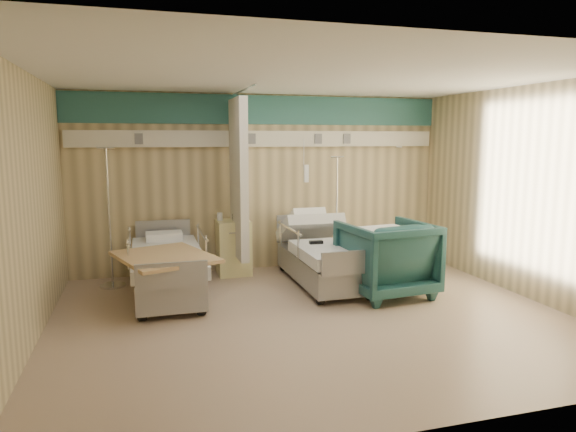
{
  "coord_description": "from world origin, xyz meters",
  "views": [
    {
      "loc": [
        -1.88,
        -5.55,
        2.1
      ],
      "look_at": [
        -0.12,
        0.6,
        1.14
      ],
      "focal_mm": 32.0,
      "sensor_mm": 36.0,
      "label": 1
    }
  ],
  "objects_px": {
    "bed_left": "(168,274)",
    "bedside_cabinet": "(234,247)",
    "visitor_armchair": "(386,258)",
    "bed_right": "(323,263)",
    "iv_stand_right": "(336,246)",
    "iv_stand_left": "(111,259)"
  },
  "relations": [
    {
      "from": "bed_right",
      "to": "bedside_cabinet",
      "type": "relative_size",
      "value": 2.54
    },
    {
      "from": "bedside_cabinet",
      "to": "iv_stand_left",
      "type": "height_order",
      "value": "iv_stand_left"
    },
    {
      "from": "bed_left",
      "to": "iv_stand_right",
      "type": "distance_m",
      "value": 2.8
    },
    {
      "from": "bed_right",
      "to": "visitor_armchair",
      "type": "xyz_separation_m",
      "value": [
        0.65,
        -0.72,
        0.19
      ]
    },
    {
      "from": "bed_right",
      "to": "bed_left",
      "type": "relative_size",
      "value": 1.0
    },
    {
      "from": "bed_left",
      "to": "bedside_cabinet",
      "type": "distance_m",
      "value": 1.39
    },
    {
      "from": "bed_left",
      "to": "visitor_armchair",
      "type": "bearing_deg",
      "value": -14.23
    },
    {
      "from": "bed_right",
      "to": "iv_stand_right",
      "type": "relative_size",
      "value": 1.18
    },
    {
      "from": "bed_right",
      "to": "iv_stand_left",
      "type": "distance_m",
      "value": 3.03
    },
    {
      "from": "bedside_cabinet",
      "to": "iv_stand_right",
      "type": "distance_m",
      "value": 1.66
    },
    {
      "from": "iv_stand_left",
      "to": "bed_right",
      "type": "bearing_deg",
      "value": -13.38
    },
    {
      "from": "visitor_armchair",
      "to": "iv_stand_right",
      "type": "distance_m",
      "value": 1.49
    },
    {
      "from": "bed_right",
      "to": "iv_stand_right",
      "type": "height_order",
      "value": "iv_stand_right"
    },
    {
      "from": "bed_left",
      "to": "bedside_cabinet",
      "type": "bearing_deg",
      "value": 40.6
    },
    {
      "from": "bed_left",
      "to": "bed_right",
      "type": "bearing_deg",
      "value": 0.0
    },
    {
      "from": "iv_stand_left",
      "to": "bedside_cabinet",
      "type": "bearing_deg",
      "value": 6.34
    },
    {
      "from": "bed_right",
      "to": "bedside_cabinet",
      "type": "xyz_separation_m",
      "value": [
        -1.15,
        0.9,
        0.11
      ]
    },
    {
      "from": "iv_stand_right",
      "to": "iv_stand_left",
      "type": "xyz_separation_m",
      "value": [
        -3.44,
        -0.05,
        0.03
      ]
    },
    {
      "from": "bed_left",
      "to": "bedside_cabinet",
      "type": "xyz_separation_m",
      "value": [
        1.05,
        0.9,
        0.11
      ]
    },
    {
      "from": "bedside_cabinet",
      "to": "visitor_armchair",
      "type": "height_order",
      "value": "visitor_armchair"
    },
    {
      "from": "visitor_armchair",
      "to": "bed_right",
      "type": "bearing_deg",
      "value": -53.71
    },
    {
      "from": "bedside_cabinet",
      "to": "iv_stand_left",
      "type": "distance_m",
      "value": 1.81
    }
  ]
}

